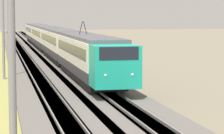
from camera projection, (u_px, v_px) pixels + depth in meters
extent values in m
cube|color=#605B56|center=(30.00, 66.00, 55.98)|extent=(240.00, 4.40, 0.30)
cube|color=#605B56|center=(66.00, 65.00, 56.78)|extent=(240.00, 4.40, 0.30)
cube|color=#4C4238|center=(30.00, 66.00, 55.98)|extent=(240.00, 1.57, 0.30)
cube|color=gray|center=(25.00, 64.00, 55.85)|extent=(240.00, 0.07, 0.15)
cube|color=gray|center=(35.00, 63.00, 56.07)|extent=(240.00, 0.07, 0.15)
cube|color=#4C4238|center=(66.00, 65.00, 56.78)|extent=(240.00, 1.57, 0.30)
cube|color=gray|center=(61.00, 63.00, 56.65)|extent=(240.00, 0.07, 0.15)
cube|color=gray|center=(71.00, 63.00, 56.87)|extent=(240.00, 0.07, 0.15)
cube|color=#19A88E|center=(115.00, 66.00, 32.64)|extent=(2.37, 2.88, 2.60)
cube|color=black|center=(116.00, 52.00, 32.21)|extent=(1.70, 2.40, 0.78)
sphere|color=#F2EAC6|center=(105.00, 75.00, 31.41)|extent=(0.20, 0.20, 0.20)
sphere|color=#F2EAC6|center=(132.00, 75.00, 31.75)|extent=(0.20, 0.20, 0.20)
cube|color=#2D2D33|center=(88.00, 66.00, 42.41)|extent=(17.51, 3.00, 0.73)
cube|color=silver|center=(88.00, 50.00, 42.28)|extent=(17.51, 3.00, 1.87)
cube|color=black|center=(88.00, 48.00, 42.27)|extent=(16.11, 3.02, 0.79)
cube|color=#515156|center=(88.00, 37.00, 42.18)|extent=(17.51, 2.76, 0.25)
cube|color=black|center=(88.00, 74.00, 42.47)|extent=(16.63, 2.55, 0.55)
cylinder|color=black|center=(98.00, 83.00, 35.57)|extent=(0.86, 0.12, 0.86)
cylinder|color=black|center=(113.00, 83.00, 35.80)|extent=(0.86, 0.12, 0.86)
cube|color=#2D2D33|center=(61.00, 51.00, 61.19)|extent=(19.87, 3.00, 0.73)
cube|color=silver|center=(61.00, 40.00, 61.06)|extent=(19.87, 3.00, 1.87)
cube|color=black|center=(61.00, 38.00, 61.05)|extent=(18.28, 3.02, 0.79)
cube|color=#515156|center=(61.00, 30.00, 60.96)|extent=(19.87, 2.76, 0.25)
cube|color=black|center=(61.00, 56.00, 61.25)|extent=(18.88, 2.55, 0.55)
cube|color=#2D2D33|center=(46.00, 42.00, 81.12)|extent=(19.87, 3.00, 0.73)
cube|color=silver|center=(45.00, 34.00, 80.99)|extent=(19.87, 3.00, 1.87)
cube|color=black|center=(45.00, 33.00, 80.98)|extent=(18.28, 3.02, 0.79)
cube|color=#515156|center=(45.00, 27.00, 80.89)|extent=(19.87, 2.76, 0.25)
cube|color=black|center=(46.00, 46.00, 81.18)|extent=(18.88, 2.55, 0.55)
cube|color=#2D2D33|center=(36.00, 37.00, 101.05)|extent=(19.87, 3.00, 0.73)
cube|color=silver|center=(36.00, 30.00, 100.93)|extent=(19.87, 3.00, 1.87)
cube|color=black|center=(36.00, 29.00, 100.91)|extent=(18.28, 3.02, 0.79)
cube|color=#515156|center=(36.00, 25.00, 100.82)|extent=(19.87, 2.76, 0.25)
cube|color=black|center=(36.00, 40.00, 101.11)|extent=(18.88, 2.55, 0.55)
cylinder|color=black|center=(81.00, 28.00, 44.64)|extent=(0.06, 0.33, 1.08)
cylinder|color=black|center=(85.00, 28.00, 44.71)|extent=(0.06, 0.33, 1.08)
cube|color=black|center=(105.00, 96.00, 35.77)|extent=(0.10, 0.10, 0.00)
cylinder|color=slate|center=(12.00, 50.00, 14.66)|extent=(0.22, 0.22, 8.89)
cylinder|color=slate|center=(3.00, 26.00, 43.83)|extent=(0.22, 0.22, 9.14)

